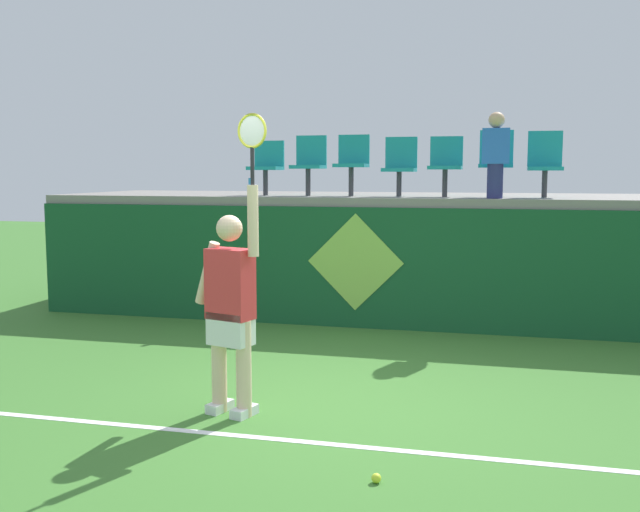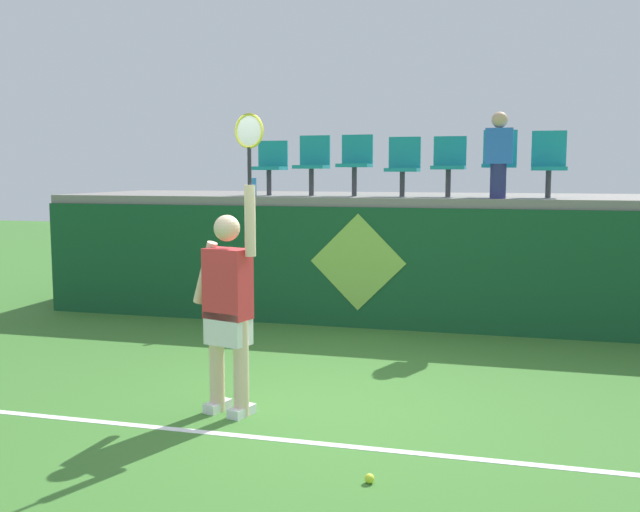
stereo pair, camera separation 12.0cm
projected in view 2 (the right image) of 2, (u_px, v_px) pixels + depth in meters
name	position (u px, v px, depth m)	size (l,w,h in m)	color
ground_plane	(327.00, 407.00, 6.42)	(40.00, 40.00, 0.00)	#3D752D
court_back_wall	(392.00, 268.00, 9.56)	(10.05, 0.20, 1.59)	#144C28
spectator_platform	(408.00, 199.00, 10.71)	(10.05, 2.70, 0.12)	gray
court_baseline_stripe	(300.00, 441.00, 5.61)	(9.04, 0.08, 0.01)	white
tennis_player	(229.00, 304.00, 6.16)	(0.73, 0.36, 2.51)	white
tennis_ball	(370.00, 478.00, 4.86)	(0.07, 0.07, 0.07)	#D1E533
water_bottle	(254.00, 187.00, 10.04)	(0.07, 0.07, 0.25)	#338CE5
stadium_chair_0	(270.00, 164.00, 10.53)	(0.44, 0.42, 0.78)	#38383D
stadium_chair_1	(313.00, 162.00, 10.37)	(0.44, 0.42, 0.85)	#38383D
stadium_chair_2	(356.00, 161.00, 10.21)	(0.44, 0.42, 0.85)	#38383D
stadium_chair_3	(403.00, 164.00, 10.05)	(0.44, 0.42, 0.81)	#38383D
stadium_chair_4	(449.00, 163.00, 9.88)	(0.44, 0.42, 0.81)	#38383D
stadium_chair_5	(500.00, 160.00, 9.71)	(0.44, 0.42, 0.89)	#38383D
stadium_chair_6	(549.00, 161.00, 9.56)	(0.44, 0.42, 0.87)	#38383D
spectator_0	(499.00, 153.00, 9.26)	(0.34, 0.20, 1.09)	navy
wall_signage_mount	(357.00, 328.00, 9.67)	(1.27, 0.01, 1.51)	#144C28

